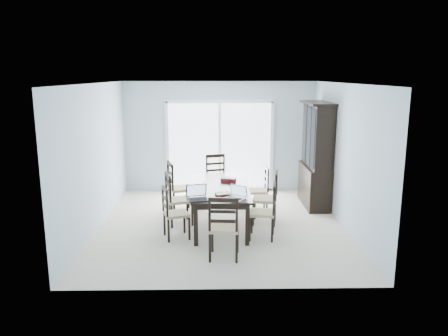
% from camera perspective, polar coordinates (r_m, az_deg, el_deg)
% --- Properties ---
extents(floor, '(5.00, 5.00, 0.00)m').
position_cam_1_polar(floor, '(8.22, -0.40, -7.42)').
color(floor, beige).
rests_on(floor, ground).
extents(ceiling, '(5.00, 5.00, 0.00)m').
position_cam_1_polar(ceiling, '(7.75, -0.43, 11.01)').
color(ceiling, white).
rests_on(ceiling, back_wall).
extents(back_wall, '(4.50, 0.02, 2.60)m').
position_cam_1_polar(back_wall, '(10.35, -0.58, 4.07)').
color(back_wall, '#ACC0CD').
rests_on(back_wall, floor).
extents(wall_left, '(0.02, 5.00, 2.60)m').
position_cam_1_polar(wall_left, '(8.17, -16.39, 1.40)').
color(wall_left, '#ACC0CD').
rests_on(wall_left, floor).
extents(wall_right, '(0.02, 5.00, 2.60)m').
position_cam_1_polar(wall_right, '(8.22, 15.47, 1.52)').
color(wall_right, '#ACC0CD').
rests_on(wall_right, floor).
extents(balcony, '(4.50, 2.00, 0.10)m').
position_cam_1_polar(balcony, '(11.59, -0.61, -1.85)').
color(balcony, gray).
rests_on(balcony, ground).
extents(railing, '(4.50, 0.06, 1.10)m').
position_cam_1_polar(railing, '(12.45, -0.65, 1.94)').
color(railing, '#99999E').
rests_on(railing, balcony).
extents(dining_table, '(1.00, 2.20, 0.75)m').
position_cam_1_polar(dining_table, '(8.02, -0.41, -2.89)').
color(dining_table, black).
rests_on(dining_table, floor).
extents(china_hutch, '(0.50, 1.38, 2.20)m').
position_cam_1_polar(china_hutch, '(9.40, 11.94, 1.56)').
color(china_hutch, black).
rests_on(china_hutch, floor).
extents(sliding_door, '(2.52, 0.05, 2.18)m').
position_cam_1_polar(sliding_door, '(10.36, -0.57, 2.88)').
color(sliding_door, silver).
rests_on(sliding_door, floor).
extents(chair_left_near, '(0.50, 0.50, 1.05)m').
position_cam_1_polar(chair_left_near, '(7.46, -6.94, -5.11)').
color(chair_left_near, black).
rests_on(chair_left_near, floor).
extents(chair_left_mid, '(0.54, 0.54, 1.13)m').
position_cam_1_polar(chair_left_mid, '(8.13, -6.54, -3.31)').
color(chair_left_mid, black).
rests_on(chair_left_mid, floor).
extents(chair_left_far, '(0.58, 0.58, 1.21)m').
position_cam_1_polar(chair_left_far, '(8.83, -6.27, -1.80)').
color(chair_left_far, black).
rests_on(chair_left_far, floor).
extents(chair_right_near, '(0.49, 0.48, 1.10)m').
position_cam_1_polar(chair_right_near, '(7.44, 5.73, -4.89)').
color(chair_right_near, black).
rests_on(chair_right_near, floor).
extents(chair_right_mid, '(0.51, 0.50, 1.15)m').
position_cam_1_polar(chair_right_mid, '(8.17, 6.03, -3.16)').
color(chair_right_mid, black).
rests_on(chair_right_mid, floor).
extents(chair_right_far, '(0.43, 0.42, 1.08)m').
position_cam_1_polar(chair_right_far, '(8.87, 4.91, -2.17)').
color(chair_right_far, black).
rests_on(chair_right_far, floor).
extents(chair_end_near, '(0.48, 0.49, 1.17)m').
position_cam_1_polar(chair_end_near, '(6.53, -0.04, -6.94)').
color(chair_end_near, black).
rests_on(chair_end_near, floor).
extents(chair_end_far, '(0.56, 0.57, 1.19)m').
position_cam_1_polar(chair_end_far, '(9.62, -0.95, -0.63)').
color(chair_end_far, black).
rests_on(chair_end_far, floor).
extents(laptop_dark, '(0.40, 0.33, 0.24)m').
position_cam_1_polar(laptop_dark, '(7.11, -3.39, -3.75)').
color(laptop_dark, black).
rests_on(laptop_dark, dining_table).
extents(laptop_silver, '(0.39, 0.36, 0.22)m').
position_cam_1_polar(laptop_silver, '(7.15, 1.39, -3.69)').
color(laptop_silver, '#B7B7B9').
rests_on(laptop_silver, dining_table).
extents(book_stack, '(0.31, 0.27, 0.04)m').
position_cam_1_polar(book_stack, '(7.38, -0.15, -3.43)').
color(book_stack, maroon).
rests_on(book_stack, dining_table).
extents(cell_phone, '(0.12, 0.07, 0.01)m').
position_cam_1_polar(cell_phone, '(7.24, 0.23, -3.88)').
color(cell_phone, black).
rests_on(cell_phone, dining_table).
extents(game_box, '(0.30, 0.21, 0.07)m').
position_cam_1_polar(game_box, '(8.31, 0.57, -1.56)').
color(game_box, '#52101D').
rests_on(game_box, dining_table).
extents(hot_tub, '(1.97, 1.78, 0.98)m').
position_cam_1_polar(hot_tub, '(11.40, -5.09, 0.64)').
color(hot_tub, brown).
rests_on(hot_tub, balcony).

